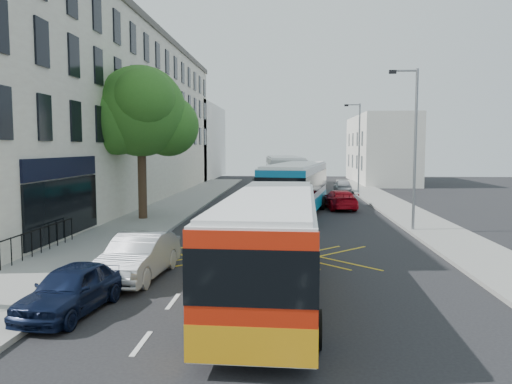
% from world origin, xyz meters
% --- Properties ---
extents(ground, '(120.00, 120.00, 0.00)m').
position_xyz_m(ground, '(0.00, 0.00, 0.00)').
color(ground, black).
rests_on(ground, ground).
extents(pavement_left, '(5.00, 70.00, 0.15)m').
position_xyz_m(pavement_left, '(-8.50, 15.00, 0.07)').
color(pavement_left, gray).
rests_on(pavement_left, ground).
extents(pavement_right, '(3.00, 70.00, 0.15)m').
position_xyz_m(pavement_right, '(7.50, 15.00, 0.07)').
color(pavement_right, gray).
rests_on(pavement_right, ground).
extents(terrace_main, '(8.30, 45.00, 13.50)m').
position_xyz_m(terrace_main, '(-14.00, 24.49, 6.76)').
color(terrace_main, beige).
rests_on(terrace_main, ground).
extents(terrace_far, '(8.00, 20.00, 10.00)m').
position_xyz_m(terrace_far, '(-14.00, 55.00, 5.00)').
color(terrace_far, silver).
rests_on(terrace_far, ground).
extents(building_right, '(6.00, 18.00, 8.00)m').
position_xyz_m(building_right, '(11.00, 48.00, 4.00)').
color(building_right, silver).
rests_on(building_right, ground).
extents(street_tree, '(6.30, 5.70, 8.80)m').
position_xyz_m(street_tree, '(-8.51, 14.97, 6.29)').
color(street_tree, '#382619').
rests_on(street_tree, pavement_left).
extents(lamp_near, '(1.45, 0.15, 8.00)m').
position_xyz_m(lamp_near, '(6.20, 12.00, 4.62)').
color(lamp_near, slate).
rests_on(lamp_near, pavement_right).
extents(lamp_far, '(1.45, 0.15, 8.00)m').
position_xyz_m(lamp_far, '(6.20, 32.00, 4.62)').
color(lamp_far, slate).
rests_on(lamp_far, pavement_right).
extents(railings, '(0.08, 5.60, 1.14)m').
position_xyz_m(railings, '(-9.70, 5.30, 0.72)').
color(railings, black).
rests_on(railings, pavement_left).
extents(bus_near, '(2.93, 10.69, 2.98)m').
position_xyz_m(bus_near, '(-0.47, 0.52, 1.57)').
color(bus_near, silver).
rests_on(bus_near, ground).
extents(bus_mid, '(4.54, 11.91, 3.27)m').
position_xyz_m(bus_mid, '(0.49, 17.85, 1.72)').
color(bus_mid, silver).
rests_on(bus_mid, ground).
extents(bus_far, '(3.75, 12.46, 3.46)m').
position_xyz_m(bus_far, '(-0.40, 30.25, 1.82)').
color(bus_far, silver).
rests_on(bus_far, ground).
extents(motorbike, '(0.88, 2.32, 2.09)m').
position_xyz_m(motorbike, '(-1.66, -1.50, 0.98)').
color(motorbike, black).
rests_on(motorbike, ground).
extents(parked_car_blue, '(1.96, 3.90, 1.27)m').
position_xyz_m(parked_car_blue, '(-5.60, -1.11, 0.64)').
color(parked_car_blue, black).
rests_on(parked_car_blue, ground).
extents(parked_car_silver, '(1.86, 4.52, 1.46)m').
position_xyz_m(parked_car_silver, '(-4.90, 2.41, 0.73)').
color(parked_car_silver, '#ADAFB5').
rests_on(parked_car_silver, ground).
extents(red_hatchback, '(2.45, 4.80, 1.33)m').
position_xyz_m(red_hatchback, '(3.50, 21.24, 0.67)').
color(red_hatchback, '#B00714').
rests_on(red_hatchback, ground).
extents(distant_car_grey, '(2.98, 5.51, 1.47)m').
position_xyz_m(distant_car_grey, '(-2.65, 43.94, 0.73)').
color(distant_car_grey, '#42464A').
rests_on(distant_car_grey, ground).
extents(distant_car_silver, '(1.53, 3.72, 1.26)m').
position_xyz_m(distant_car_silver, '(5.13, 34.32, 0.63)').
color(distant_car_silver, '#A6A8AE').
rests_on(distant_car_silver, ground).
extents(distant_car_dark, '(1.63, 4.52, 1.48)m').
position_xyz_m(distant_car_dark, '(2.98, 42.35, 0.74)').
color(distant_car_dark, black).
rests_on(distant_car_dark, ground).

